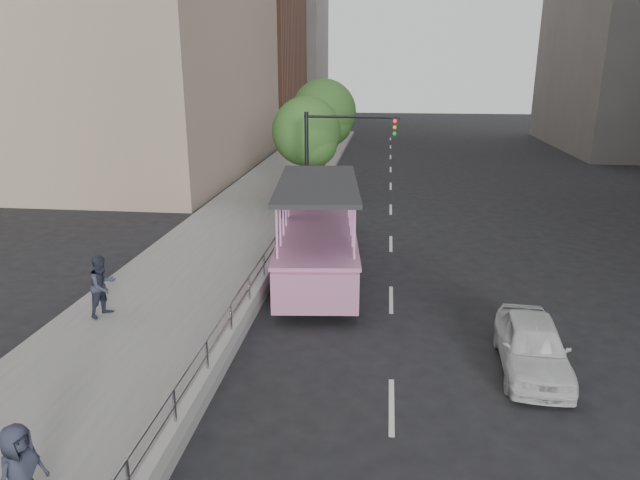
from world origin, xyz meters
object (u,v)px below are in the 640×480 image
car (532,345)px  traffic_signal (333,151)px  pedestrian_far (21,473)px  street_tree_far (325,115)px  duck_boat (318,233)px  street_tree_near (308,134)px  pedestrian_mid (103,286)px  parking_sign (284,220)px

car → traffic_signal: size_ratio=0.74×
pedestrian_far → street_tree_far: street_tree_far is taller
car → pedestrian_far: bearing=-141.7°
duck_boat → street_tree_far: bearing=95.4°
car → traffic_signal: traffic_signal is taller
car → street_tree_near: street_tree_near is taller
pedestrian_far → pedestrian_mid: bearing=30.7°
street_tree_near → traffic_signal: bearing=-65.0°
parking_sign → street_tree_near: 9.16m
pedestrian_mid → street_tree_near: 15.44m
car → street_tree_near: 17.96m
car → pedestrian_far: (-9.11, -6.25, 0.48)m
pedestrian_mid → parking_sign: bearing=-13.6°
parking_sign → street_tree_near: street_tree_near is taller
street_tree_near → street_tree_far: 6.02m
car → pedestrian_far: size_ratio=2.29×
pedestrian_mid → duck_boat: bearing=-21.4°
duck_boat → pedestrian_far: duck_boat is taller
duck_boat → parking_sign: 1.36m
street_tree_far → duck_boat: bearing=-84.6°
street_tree_far → parking_sign: bearing=-89.6°
pedestrian_mid → traffic_signal: (5.45, 11.29, 2.31)m
parking_sign → street_tree_far: street_tree_far is taller
duck_boat → parking_sign: duck_boat is taller
pedestrian_far → street_tree_near: (1.43, 22.17, 2.68)m
pedestrian_mid → traffic_signal: 12.74m
parking_sign → street_tree_near: (-0.30, 8.91, 2.13)m
car → street_tree_far: (-7.48, 21.92, 3.65)m
parking_sign → traffic_signal: (1.29, 5.48, 1.81)m
street_tree_near → car: bearing=-64.2°
pedestrian_far → street_tree_far: size_ratio=0.26×
pedestrian_mid → street_tree_far: 21.34m
car → pedestrian_far: 11.06m
duck_boat → traffic_signal: traffic_signal is taller
duck_boat → street_tree_far: street_tree_far is taller
duck_boat → pedestrian_mid: 7.94m
traffic_signal → pedestrian_mid: bearing=-115.8°
pedestrian_far → street_tree_near: street_tree_near is taller
street_tree_far → car: bearing=-71.1°
traffic_signal → duck_boat: bearing=-89.9°
pedestrian_far → parking_sign: 13.38m
car → street_tree_near: bearing=119.6°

